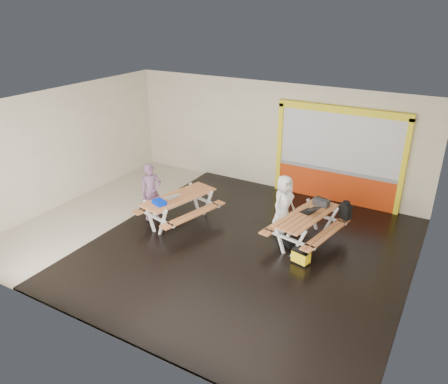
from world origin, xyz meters
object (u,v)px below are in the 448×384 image
Objects in this scene: picnic_table_right at (306,221)px; toolbox at (321,202)px; blue_pouch at (159,202)px; picnic_table_left at (179,203)px; laptop_left at (172,197)px; fluke_bag at (301,257)px; person_right at (283,203)px; laptop_right at (310,211)px; dark_case at (289,241)px; backpack at (345,210)px; person_left at (151,192)px.

picnic_table_right is 5.28× the size of toolbox.
picnic_table_right is at bearing 21.31° from blue_pouch.
picnic_table_left reaches higher than picnic_table_right.
laptop_left reaches higher than picnic_table_left.
picnic_table_left is 3.71m from fluke_bag.
toolbox is (0.88, 0.45, 0.06)m from person_right.
laptop_left is 1.28× the size of blue_pouch.
laptop_right is (3.44, 0.87, 0.24)m from picnic_table_left.
picnic_table_right is 5.04× the size of fluke_bag.
person_right is at bearing 23.16° from laptop_left.
person_right reaches higher than fluke_bag.
dark_case is (-0.35, -0.44, -0.78)m from laptop_right.
person_right is 3.34× the size of fluke_bag.
person_right is 3.20× the size of backpack.
laptop_right is 1.11× the size of toolbox.
backpack is (4.93, 1.81, -0.13)m from person_left.
toolbox is at bearing 21.68° from picnic_table_left.
laptop_right is at bearing 23.10° from blue_pouch.
laptop_left is at bearing -165.00° from picnic_table_right.
person_left reaches higher than picnic_table_right.
person_right is 3.37× the size of laptop_left.
dark_case is at bearing -127.97° from person_right.
person_right is 3.00m from laptop_left.
fluke_bag is at bearing 6.09° from blue_pouch.
fluke_bag is (-0.48, -1.85, -0.55)m from backpack.
backpack is 1.23× the size of dark_case.
laptop_right is 1.25× the size of dark_case.
backpack reaches higher than blue_pouch.
backpack is at bearing 45.17° from laptop_right.
backpack is at bearing 75.29° from fluke_bag.
toolbox reaches higher than laptop_right.
laptop_right is at bearing -42.00° from person_left.
person_left reaches higher than laptop_left.
laptop_right is 1.06× the size of fluke_bag.
picnic_table_left is 3.83m from toolbox.
blue_pouch is at bearing -150.68° from toolbox.
picnic_table_left is at bearing 123.63° from person_right.
picnic_table_right is 0.29m from laptop_right.
toolbox reaches higher than fluke_bag.
picnic_table_right is at bearing 42.99° from dark_case.
laptop_left is at bearing -109.99° from picnic_table_left.
picnic_table_right reaches higher than fluke_bag.
backpack reaches higher than dark_case.
person_left is 3.36× the size of backpack.
laptop_left is 3.34m from dark_case.
person_right reaches higher than dark_case.
laptop_left is at bearing 126.97° from person_right.
picnic_table_left is 5.32× the size of laptop_left.
person_right is at bearing 19.82° from picnic_table_left.
laptop_left is at bearing -155.88° from toolbox.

